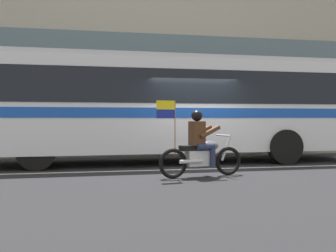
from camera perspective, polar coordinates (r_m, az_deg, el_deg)
ground_plane at (r=11.60m, az=3.83°, el=-5.71°), size 60.00×60.00×0.00m
sidewalk_curb at (r=16.54m, az=-0.89°, el=-3.41°), size 28.00×3.80×0.15m
lane_center_stripe at (r=11.03m, az=4.66°, el=-6.05°), size 26.60×0.14×0.01m
office_building_facade at (r=19.41m, az=-2.21°, el=16.17°), size 28.00×0.89×12.83m
transit_bus at (r=12.56m, az=-0.05°, el=3.42°), size 12.24×2.82×3.22m
motorcycle_with_rider at (r=9.50m, az=4.60°, el=-3.19°), size 2.17×0.75×1.78m
fire_hydrant at (r=15.52m, az=1.38°, el=-2.07°), size 0.22×0.30×0.75m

